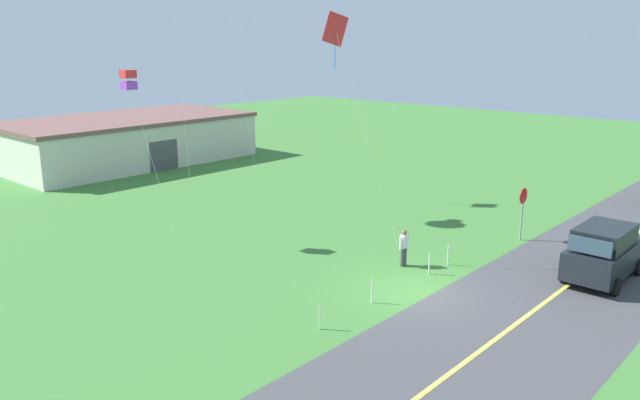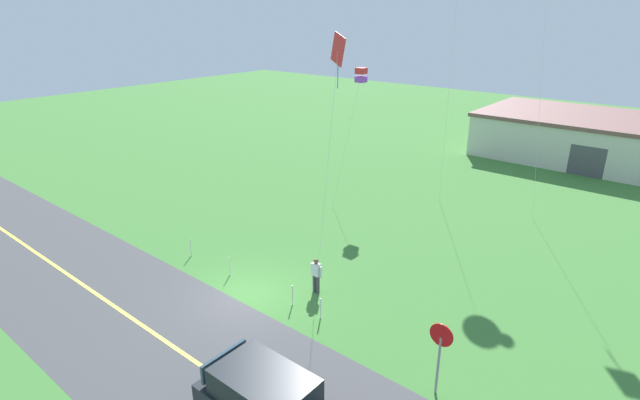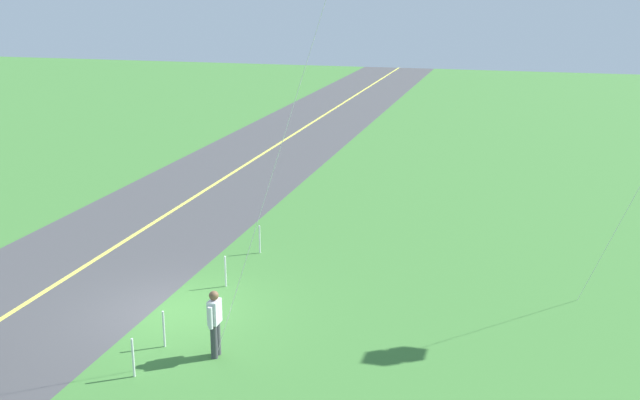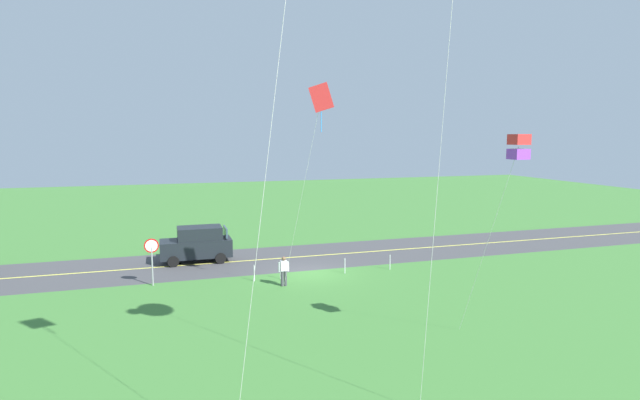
% 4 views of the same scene
% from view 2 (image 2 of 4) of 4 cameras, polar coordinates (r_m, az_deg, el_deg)
% --- Properties ---
extents(ground_plane, '(120.00, 120.00, 0.10)m').
position_cam_2_polar(ground_plane, '(21.34, -8.45, -11.01)').
color(ground_plane, '#3D7533').
extents(asphalt_road, '(120.00, 7.00, 0.00)m').
position_cam_2_polar(asphalt_road, '(19.38, -17.51, -15.38)').
color(asphalt_road, '#424244').
rests_on(asphalt_road, ground).
extents(road_centre_stripe, '(120.00, 0.16, 0.00)m').
position_cam_2_polar(road_centre_stripe, '(19.38, -17.51, -15.37)').
color(road_centre_stripe, '#E5E04C').
rests_on(road_centre_stripe, asphalt_road).
extents(stop_sign, '(0.76, 0.08, 2.56)m').
position_cam_2_polar(stop_sign, '(15.84, 13.79, -16.07)').
color(stop_sign, gray).
rests_on(stop_sign, ground).
extents(person_adult_near, '(0.58, 0.22, 1.60)m').
position_cam_2_polar(person_adult_near, '(20.86, -0.45, -8.63)').
color(person_adult_near, '#3F3F47').
rests_on(person_adult_near, ground).
extents(kite_red_low, '(1.76, 3.13, 10.44)m').
position_cam_2_polar(kite_red_low, '(21.12, 2.08, 16.55)').
color(kite_red_low, silver).
rests_on(kite_red_low, ground).
extents(kite_blue_mid, '(0.56, 3.20, 8.03)m').
position_cam_2_polar(kite_blue_mid, '(30.59, 4.78, 14.22)').
color(kite_blue_mid, silver).
rests_on(kite_blue_mid, ground).
extents(warehouse_distant, '(18.36, 10.20, 3.50)m').
position_cam_2_polar(warehouse_distant, '(44.83, 30.06, 6.11)').
color(warehouse_distant, beige).
rests_on(warehouse_distant, ground).
extents(fence_post_0, '(0.05, 0.05, 0.90)m').
position_cam_2_polar(fence_post_0, '(24.79, -14.79, -5.38)').
color(fence_post_0, silver).
rests_on(fence_post_0, ground).
extents(fence_post_1, '(0.05, 0.05, 0.90)m').
position_cam_2_polar(fence_post_1, '(22.73, -10.44, -7.54)').
color(fence_post_1, silver).
rests_on(fence_post_1, ground).
extents(fence_post_2, '(0.05, 0.05, 0.90)m').
position_cam_2_polar(fence_post_2, '(20.28, -3.22, -10.98)').
color(fence_post_2, silver).
rests_on(fence_post_2, ground).
extents(fence_post_3, '(0.05, 0.05, 0.90)m').
position_cam_2_polar(fence_post_3, '(19.46, 0.06, -12.47)').
color(fence_post_3, silver).
rests_on(fence_post_3, ground).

